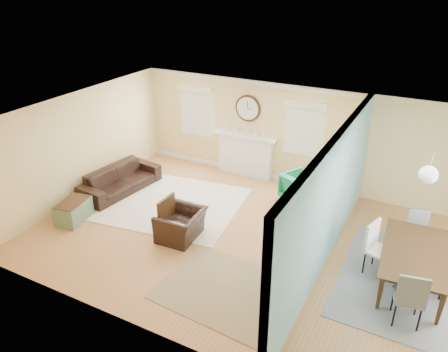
% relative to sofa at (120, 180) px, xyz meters
% --- Properties ---
extents(floor, '(9.00, 9.00, 0.00)m').
position_rel_sofa_xyz_m(floor, '(3.87, -0.53, -0.31)').
color(floor, '#AB7546').
rests_on(floor, ground).
extents(wall_back, '(9.00, 0.02, 2.60)m').
position_rel_sofa_xyz_m(wall_back, '(3.87, 2.47, 0.99)').
color(wall_back, '#E8C67B').
rests_on(wall_back, ground).
extents(wall_front, '(9.00, 0.02, 2.60)m').
position_rel_sofa_xyz_m(wall_front, '(3.87, -3.53, 0.99)').
color(wall_front, '#E8C67B').
rests_on(wall_front, ground).
extents(wall_left, '(0.02, 6.00, 2.60)m').
position_rel_sofa_xyz_m(wall_left, '(-0.63, -0.53, 0.99)').
color(wall_left, '#E8C67B').
rests_on(wall_left, ground).
extents(ceiling, '(9.00, 6.00, 0.02)m').
position_rel_sofa_xyz_m(ceiling, '(3.87, -0.53, 2.29)').
color(ceiling, white).
rests_on(ceiling, wall_back).
extents(partition, '(0.17, 6.00, 2.60)m').
position_rel_sofa_xyz_m(partition, '(5.38, -0.25, 1.04)').
color(partition, '#E8C67B').
rests_on(partition, ground).
extents(fireplace, '(1.70, 0.30, 1.17)m').
position_rel_sofa_xyz_m(fireplace, '(2.37, 2.35, 0.28)').
color(fireplace, white).
rests_on(fireplace, ground).
extents(wall_clock, '(0.70, 0.07, 0.70)m').
position_rel_sofa_xyz_m(wall_clock, '(2.37, 2.44, 1.54)').
color(wall_clock, '#3F2714').
rests_on(wall_clock, wall_back).
extents(window_left, '(1.05, 0.13, 1.42)m').
position_rel_sofa_xyz_m(window_left, '(0.82, 2.42, 1.34)').
color(window_left, white).
rests_on(window_left, wall_back).
extents(window_right, '(1.05, 0.13, 1.42)m').
position_rel_sofa_xyz_m(window_right, '(3.92, 2.42, 1.34)').
color(window_right, white).
rests_on(window_right, wall_back).
extents(pendant, '(0.30, 0.30, 0.55)m').
position_rel_sofa_xyz_m(pendant, '(6.87, -0.53, 1.89)').
color(pendant, gold).
rests_on(pendant, ceiling).
extents(rug_cream, '(3.52, 3.15, 0.02)m').
position_rel_sofa_xyz_m(rug_cream, '(1.53, 0.03, -0.31)').
color(rug_cream, beige).
rests_on(rug_cream, floor).
extents(rug_jute, '(2.34, 1.96, 0.01)m').
position_rel_sofa_xyz_m(rug_jute, '(4.10, -2.12, -0.31)').
color(rug_jute, tan).
rests_on(rug_jute, floor).
extents(rug_grey, '(2.45, 3.06, 0.01)m').
position_rel_sofa_xyz_m(rug_grey, '(6.99, -0.44, -0.31)').
color(rug_grey, slate).
rests_on(rug_grey, floor).
extents(sofa, '(1.09, 2.24, 0.63)m').
position_rel_sofa_xyz_m(sofa, '(0.00, 0.00, 0.00)').
color(sofa, black).
rests_on(sofa, floor).
extents(eames_chair, '(0.90, 1.01, 0.62)m').
position_rel_sofa_xyz_m(eames_chair, '(2.51, -1.08, -0.00)').
color(eames_chair, black).
rests_on(eames_chair, floor).
extents(green_chair, '(1.00, 1.01, 0.68)m').
position_rel_sofa_xyz_m(green_chair, '(4.15, 1.64, 0.03)').
color(green_chair, '#067858').
rests_on(green_chair, floor).
extents(trunk, '(0.64, 0.90, 0.47)m').
position_rel_sofa_xyz_m(trunk, '(-0.00, -1.61, -0.08)').
color(trunk, slate).
rests_on(trunk, floor).
extents(credenza, '(0.50, 1.46, 0.80)m').
position_rel_sofa_xyz_m(credenza, '(4.99, 0.48, 0.09)').
color(credenza, '#925C31').
rests_on(credenza, floor).
extents(tv, '(0.18, 1.16, 0.67)m').
position_rel_sofa_xyz_m(tv, '(4.97, 0.48, 0.82)').
color(tv, black).
rests_on(tv, credenza).
extents(garden_stool, '(0.32, 0.32, 0.47)m').
position_rel_sofa_xyz_m(garden_stool, '(5.01, -0.76, -0.08)').
color(garden_stool, white).
rests_on(garden_stool, floor).
extents(potted_plant, '(0.44, 0.42, 0.39)m').
position_rel_sofa_xyz_m(potted_plant, '(5.01, -0.76, 0.35)').
color(potted_plant, '#337F33').
rests_on(potted_plant, garden_stool).
extents(dining_table, '(1.23, 2.04, 0.70)m').
position_rel_sofa_xyz_m(dining_table, '(6.99, -0.44, 0.03)').
color(dining_table, '#3F2714').
rests_on(dining_table, floor).
extents(dining_chair_n, '(0.45, 0.45, 0.88)m').
position_rel_sofa_xyz_m(dining_chair_n, '(6.90, 0.65, 0.20)').
color(dining_chair_n, slate).
rests_on(dining_chair_n, floor).
extents(dining_chair_s, '(0.53, 0.53, 1.02)m').
position_rel_sofa_xyz_m(dining_chair_s, '(6.98, -1.45, 0.29)').
color(dining_chair_s, slate).
rests_on(dining_chair_s, floor).
extents(dining_chair_w, '(0.57, 0.57, 1.03)m').
position_rel_sofa_xyz_m(dining_chair_w, '(6.37, -0.40, 0.29)').
color(dining_chair_w, white).
rests_on(dining_chair_w, floor).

